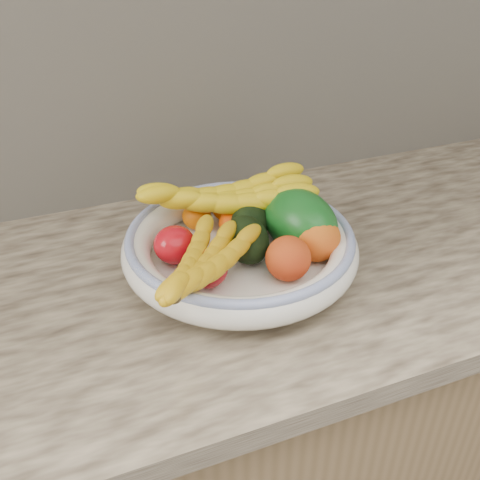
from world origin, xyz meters
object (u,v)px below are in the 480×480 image
object	(u,v)px
fruit_bowl	(240,246)
banana_bunch_back	(227,201)
banana_bunch_front	(203,268)
green_mango	(300,222)

from	to	relation	value
fruit_bowl	banana_bunch_back	size ratio (longest dim) A/B	1.21
fruit_bowl	banana_bunch_back	distance (m)	0.09
banana_bunch_back	banana_bunch_front	distance (m)	0.20
fruit_bowl	green_mango	distance (m)	0.11
fruit_bowl	green_mango	xyz separation A→B (m)	(0.11, -0.01, 0.03)
fruit_bowl	banana_bunch_front	size ratio (longest dim) A/B	1.50
banana_bunch_front	green_mango	bearing A→B (deg)	-26.42
fruit_bowl	banana_bunch_front	distance (m)	0.13
green_mango	banana_bunch_front	distance (m)	0.21
green_mango	banana_bunch_back	bearing A→B (deg)	121.87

